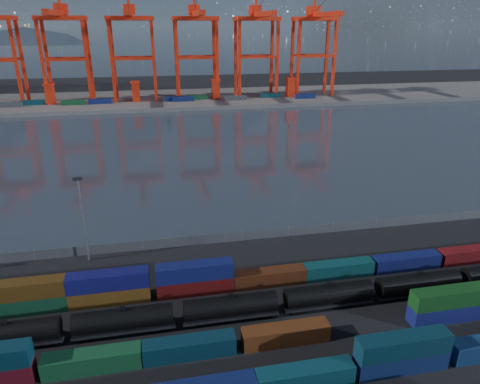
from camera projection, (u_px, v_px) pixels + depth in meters
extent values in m
plane|color=black|center=(280.00, 328.00, 62.75)|extent=(700.00, 700.00, 0.00)
plane|color=#2F3844|center=(200.00, 145.00, 158.68)|extent=(700.00, 700.00, 0.00)
cube|color=#514F4C|center=(180.00, 99.00, 254.26)|extent=(700.00, 70.00, 2.00)
cube|color=#0E3F4B|center=(305.00, 376.00, 52.29)|extent=(12.28, 2.50, 2.66)
cube|color=navy|center=(401.00, 361.00, 54.67)|extent=(12.28, 2.50, 2.66)
cube|color=#0B2E3C|center=(404.00, 344.00, 53.71)|extent=(12.28, 2.50, 2.66)
cube|color=#154F2A|center=(93.00, 361.00, 54.71)|extent=(12.29, 2.50, 2.66)
cube|color=#0B2C3B|center=(190.00, 347.00, 57.00)|extent=(12.29, 2.50, 2.66)
cube|color=#622F13|center=(286.00, 334.00, 59.47)|extent=(12.29, 2.50, 2.66)
cube|color=navy|center=(448.00, 312.00, 64.15)|extent=(12.29, 2.50, 2.66)
cube|color=#134A19|center=(451.00, 297.00, 63.19)|extent=(12.29, 2.50, 2.66)
cube|color=#114127|center=(26.00, 304.00, 65.78)|extent=(12.59, 2.56, 2.73)
cube|color=#513210|center=(22.00, 289.00, 64.80)|extent=(12.59, 2.56, 2.73)
cube|color=brown|center=(110.00, 295.00, 68.11)|extent=(12.59, 2.56, 2.73)
cube|color=#12125B|center=(108.00, 280.00, 67.12)|extent=(12.59, 2.56, 2.73)
cube|color=#5D0E0E|center=(195.00, 285.00, 70.62)|extent=(12.59, 2.56, 2.73)
cube|color=navy|center=(195.00, 271.00, 69.63)|extent=(12.59, 2.56, 2.73)
cube|color=#4F230F|center=(269.00, 277.00, 72.96)|extent=(12.59, 2.56, 2.73)
cube|color=#0D4345|center=(338.00, 269.00, 75.27)|extent=(12.59, 2.56, 2.73)
cube|color=navy|center=(406.00, 262.00, 77.71)|extent=(12.59, 2.56, 2.73)
cube|color=maroon|center=(471.00, 254.00, 80.19)|extent=(12.59, 2.56, 2.73)
cylinder|color=black|center=(6.00, 333.00, 57.95)|extent=(13.92, 3.11, 3.11)
cylinder|color=black|center=(3.00, 323.00, 57.33)|extent=(0.86, 0.86, 0.54)
cube|color=black|center=(8.00, 343.00, 58.57)|extent=(14.46, 2.14, 0.43)
cube|color=black|center=(46.00, 341.00, 59.62)|extent=(2.68, 1.93, 0.64)
cylinder|color=black|center=(124.00, 319.00, 60.81)|extent=(13.92, 3.11, 3.11)
cylinder|color=black|center=(122.00, 309.00, 60.19)|extent=(0.86, 0.86, 0.54)
cube|color=black|center=(125.00, 329.00, 61.43)|extent=(14.46, 2.14, 0.43)
cube|color=black|center=(90.00, 336.00, 60.70)|extent=(2.68, 1.93, 0.64)
cube|color=black|center=(159.00, 327.00, 62.48)|extent=(2.68, 1.93, 0.64)
cylinder|color=black|center=(231.00, 306.00, 63.67)|extent=(13.92, 3.11, 3.11)
cylinder|color=black|center=(231.00, 296.00, 63.05)|extent=(0.86, 0.86, 0.54)
cube|color=black|center=(231.00, 315.00, 64.29)|extent=(14.46, 2.14, 0.43)
cube|color=black|center=(199.00, 322.00, 63.56)|extent=(2.68, 1.93, 0.64)
cube|color=black|center=(262.00, 314.00, 65.34)|extent=(2.68, 1.93, 0.64)
cylinder|color=black|center=(328.00, 294.00, 66.53)|extent=(13.92, 3.11, 3.11)
cylinder|color=black|center=(329.00, 284.00, 65.91)|extent=(0.86, 0.86, 0.54)
cube|color=black|center=(328.00, 303.00, 67.15)|extent=(14.46, 2.14, 0.43)
cube|color=black|center=(298.00, 309.00, 66.42)|extent=(2.68, 1.93, 0.64)
cube|color=black|center=(356.00, 302.00, 68.20)|extent=(2.68, 1.93, 0.64)
cylinder|color=black|center=(418.00, 283.00, 69.40)|extent=(13.92, 3.11, 3.11)
cylinder|color=black|center=(420.00, 274.00, 68.78)|extent=(0.86, 0.86, 0.54)
cube|color=black|center=(417.00, 292.00, 70.02)|extent=(14.46, 2.14, 0.43)
cube|color=black|center=(389.00, 297.00, 69.28)|extent=(2.68, 1.93, 0.64)
cube|color=black|center=(442.00, 290.00, 71.06)|extent=(2.68, 1.93, 0.64)
cube|color=black|center=(473.00, 286.00, 72.14)|extent=(2.68, 1.93, 0.64)
cube|color=#595B5E|center=(242.00, 236.00, 87.97)|extent=(160.00, 0.06, 2.00)
cylinder|color=slate|center=(34.00, 255.00, 80.55)|extent=(0.12, 0.12, 2.20)
cylinder|color=slate|center=(90.00, 250.00, 82.40)|extent=(0.12, 0.12, 2.20)
cylinder|color=slate|center=(143.00, 245.00, 84.24)|extent=(0.12, 0.12, 2.20)
cylinder|color=slate|center=(193.00, 240.00, 86.09)|extent=(0.12, 0.12, 2.20)
cylinder|color=slate|center=(242.00, 236.00, 87.93)|extent=(0.12, 0.12, 2.20)
cylinder|color=slate|center=(288.00, 231.00, 89.78)|extent=(0.12, 0.12, 2.20)
cylinder|color=slate|center=(333.00, 227.00, 91.62)|extent=(0.12, 0.12, 2.20)
cylinder|color=slate|center=(376.00, 223.00, 93.47)|extent=(0.12, 0.12, 2.20)
cylinder|color=slate|center=(417.00, 219.00, 95.32)|extent=(0.12, 0.12, 2.20)
cylinder|color=slate|center=(457.00, 216.00, 97.16)|extent=(0.12, 0.12, 2.20)
cylinder|color=slate|center=(84.00, 222.00, 78.07)|extent=(0.36, 0.36, 16.00)
cube|color=black|center=(77.00, 179.00, 75.07)|extent=(1.60, 0.40, 0.60)
cube|color=red|center=(16.00, 65.00, 220.83)|extent=(1.61, 1.61, 45.38)
cube|color=red|center=(23.00, 63.00, 231.88)|extent=(1.61, 1.61, 45.38)
cube|color=red|center=(0.00, 59.00, 229.02)|extent=(22.19, 1.41, 1.41)
cube|color=red|center=(43.00, 65.00, 223.19)|extent=(1.61, 1.61, 45.38)
cube|color=red|center=(48.00, 63.00, 234.25)|extent=(1.61, 1.61, 45.38)
cube|color=red|center=(87.00, 64.00, 227.29)|extent=(1.61, 1.61, 45.38)
cube|color=red|center=(90.00, 62.00, 238.34)|extent=(1.61, 1.61, 45.38)
cube|color=red|center=(65.00, 60.00, 224.42)|extent=(22.19, 1.41, 1.41)
cube|color=red|center=(68.00, 58.00, 235.48)|extent=(22.19, 1.41, 1.41)
cube|color=red|center=(61.00, 18.00, 222.55)|extent=(25.21, 14.12, 2.22)
cube|color=red|center=(56.00, 13.00, 210.76)|extent=(3.03, 48.41, 2.52)
cube|color=red|center=(61.00, 9.00, 224.60)|extent=(6.05, 8.07, 5.04)
cube|color=red|center=(112.00, 63.00, 229.65)|extent=(1.61, 1.61, 45.38)
cube|color=red|center=(114.00, 62.00, 240.71)|extent=(1.61, 1.61, 45.38)
cube|color=red|center=(154.00, 63.00, 233.75)|extent=(1.61, 1.61, 45.38)
cube|color=red|center=(154.00, 61.00, 244.80)|extent=(1.61, 1.61, 45.38)
cube|color=red|center=(133.00, 59.00, 230.88)|extent=(22.19, 1.41, 1.41)
cube|color=red|center=(134.00, 57.00, 241.94)|extent=(22.19, 1.41, 1.41)
cube|color=red|center=(130.00, 18.00, 229.01)|extent=(25.21, 14.12, 2.22)
cube|color=red|center=(129.00, 13.00, 217.22)|extent=(3.03, 48.41, 2.52)
cube|color=red|center=(129.00, 9.00, 231.06)|extent=(6.05, 8.07, 5.04)
cube|color=red|center=(178.00, 62.00, 236.11)|extent=(1.61, 1.61, 45.38)
cube|color=red|center=(176.00, 61.00, 247.17)|extent=(1.61, 1.61, 45.38)
cube|color=red|center=(217.00, 62.00, 240.21)|extent=(1.61, 1.61, 45.38)
cube|color=red|center=(214.00, 60.00, 251.27)|extent=(1.61, 1.61, 45.38)
cube|color=red|center=(197.00, 58.00, 237.34)|extent=(22.19, 1.41, 1.41)
cube|color=red|center=(195.00, 56.00, 248.40)|extent=(22.19, 1.41, 1.41)
cube|color=red|center=(195.00, 18.00, 235.47)|extent=(25.21, 14.12, 2.22)
cube|color=red|center=(197.00, 14.00, 223.68)|extent=(3.03, 48.41, 2.52)
cube|color=red|center=(194.00, 10.00, 237.52)|extent=(6.05, 8.07, 5.04)
cube|color=red|center=(240.00, 61.00, 242.57)|extent=(1.61, 1.61, 45.38)
cube|color=red|center=(236.00, 60.00, 253.63)|extent=(1.61, 1.61, 45.38)
cube|color=red|center=(277.00, 61.00, 246.67)|extent=(1.61, 1.61, 45.38)
cube|color=red|center=(272.00, 59.00, 257.73)|extent=(1.61, 1.61, 45.38)
cube|color=red|center=(259.00, 57.00, 243.80)|extent=(22.19, 1.41, 1.41)
cube|color=red|center=(254.00, 56.00, 254.86)|extent=(22.19, 1.41, 1.41)
cube|color=red|center=(257.00, 19.00, 241.93)|extent=(25.21, 14.12, 2.22)
cube|color=red|center=(262.00, 14.00, 230.14)|extent=(3.03, 48.41, 2.52)
cube|color=red|center=(255.00, 10.00, 243.98)|extent=(6.05, 8.07, 5.04)
cylinder|color=black|center=(263.00, 0.00, 225.38)|extent=(0.24, 41.51, 13.69)
cube|color=red|center=(298.00, 61.00, 249.03)|extent=(1.61, 1.61, 45.38)
cube|color=red|center=(292.00, 59.00, 260.09)|extent=(1.61, 1.61, 45.38)
cube|color=red|center=(334.00, 60.00, 253.13)|extent=(1.61, 1.61, 45.38)
cube|color=red|center=(326.00, 59.00, 264.19)|extent=(1.61, 1.61, 45.38)
cube|color=red|center=(317.00, 56.00, 250.26)|extent=(22.19, 1.41, 1.41)
cube|color=red|center=(310.00, 55.00, 261.32)|extent=(22.19, 1.41, 1.41)
cube|color=red|center=(315.00, 19.00, 248.39)|extent=(25.21, 14.12, 2.22)
cube|color=red|center=(323.00, 15.00, 236.60)|extent=(3.03, 48.41, 2.52)
cube|color=red|center=(313.00, 11.00, 250.44)|extent=(6.05, 8.07, 5.04)
cylinder|color=black|center=(326.00, 0.00, 231.84)|extent=(0.24, 41.51, 13.69)
cube|color=navy|center=(183.00, 99.00, 239.55)|extent=(12.00, 2.44, 2.60)
cube|color=navy|center=(305.00, 96.00, 249.17)|extent=(12.00, 2.44, 2.60)
cube|color=navy|center=(175.00, 99.00, 240.04)|extent=(12.00, 2.44, 2.60)
cube|color=#0C3842|center=(32.00, 103.00, 228.27)|extent=(12.00, 2.44, 2.60)
cube|color=#3F4244|center=(10.00, 105.00, 222.10)|extent=(12.00, 2.44, 2.60)
cube|color=#3F4244|center=(236.00, 98.00, 243.23)|extent=(12.00, 2.44, 2.60)
cube|color=#144C23|center=(73.00, 103.00, 228.33)|extent=(12.00, 2.44, 2.60)
cube|color=navy|center=(100.00, 101.00, 232.06)|extent=(12.00, 2.44, 2.60)
cube|color=#144C23|center=(198.00, 97.00, 245.54)|extent=(12.00, 2.44, 2.60)
cube|color=#0C3842|center=(270.00, 95.00, 252.89)|extent=(12.00, 2.44, 2.60)
cube|color=red|center=(50.00, 95.00, 230.03)|extent=(4.00, 6.00, 10.00)
cube|color=red|center=(49.00, 84.00, 228.04)|extent=(5.00, 7.00, 1.20)
cube|color=red|center=(136.00, 92.00, 238.34)|extent=(4.00, 6.00, 10.00)
cube|color=red|center=(135.00, 82.00, 236.35)|extent=(5.00, 7.00, 1.20)
cube|color=red|center=(216.00, 90.00, 246.65)|extent=(4.00, 6.00, 10.00)
cube|color=red|center=(215.00, 80.00, 244.66)|extent=(5.00, 7.00, 1.20)
cube|color=red|center=(290.00, 88.00, 254.95)|extent=(4.00, 6.00, 10.00)
cube|color=red|center=(291.00, 78.00, 252.96)|extent=(5.00, 7.00, 1.20)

